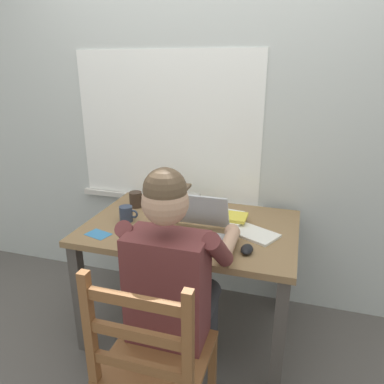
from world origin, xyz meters
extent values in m
plane|color=#56514C|center=(0.00, 0.00, 0.00)|extent=(8.00, 8.00, 0.00)
cube|color=beige|center=(0.00, 0.48, 1.30)|extent=(6.00, 0.04, 2.60)
cube|color=white|center=(-0.31, 0.46, 1.19)|extent=(1.28, 0.01, 0.98)
cube|color=beige|center=(-0.31, 0.45, 0.68)|extent=(1.34, 0.06, 0.04)
cube|color=olive|center=(0.00, 0.00, 0.70)|extent=(1.20, 0.80, 0.03)
cube|color=#4C4742|center=(-0.55, -0.35, 0.34)|extent=(0.06, 0.06, 0.69)
cube|color=#4C4742|center=(0.55, -0.35, 0.34)|extent=(0.06, 0.06, 0.69)
cube|color=#4C4742|center=(-0.55, 0.35, 0.34)|extent=(0.06, 0.06, 0.69)
cube|color=#4C4742|center=(0.55, 0.35, 0.34)|extent=(0.06, 0.06, 0.69)
cube|color=brown|center=(0.07, -0.58, 0.69)|extent=(0.34, 0.20, 0.50)
sphere|color=tan|center=(0.07, -0.58, 1.09)|extent=(0.19, 0.19, 0.19)
sphere|color=brown|center=(0.07, -0.58, 1.14)|extent=(0.17, 0.17, 0.17)
cube|color=brown|center=(0.07, -0.50, 1.12)|extent=(0.13, 0.10, 0.01)
cylinder|color=#38383D|center=(-0.02, -0.38, 0.44)|extent=(0.13, 0.40, 0.13)
cylinder|color=#38383D|center=(0.16, -0.38, 0.44)|extent=(0.13, 0.40, 0.13)
cylinder|color=#38383D|center=(-0.02, -0.18, 0.22)|extent=(0.10, 0.10, 0.44)
cylinder|color=#38383D|center=(0.16, -0.18, 0.22)|extent=(0.10, 0.10, 0.44)
cylinder|color=brown|center=(-0.13, -0.49, 0.86)|extent=(0.10, 0.26, 0.24)
cylinder|color=tan|center=(-0.13, -0.26, 0.77)|extent=(0.07, 0.28, 0.07)
sphere|color=tan|center=(-0.12, -0.12, 0.77)|extent=(0.08, 0.08, 0.08)
cylinder|color=brown|center=(0.27, -0.49, 0.86)|extent=(0.10, 0.26, 0.24)
cylinder|color=tan|center=(0.27, -0.26, 0.77)|extent=(0.07, 0.28, 0.07)
sphere|color=tan|center=(0.26, -0.12, 0.77)|extent=(0.08, 0.08, 0.08)
cube|color=brown|center=(0.07, -0.70, 0.43)|extent=(0.42, 0.42, 0.02)
cube|color=brown|center=(0.26, -0.51, 0.21)|extent=(0.04, 0.04, 0.42)
cube|color=brown|center=(-0.12, -0.51, 0.21)|extent=(0.04, 0.04, 0.42)
cube|color=brown|center=(0.26, -0.89, 0.68)|extent=(0.04, 0.04, 0.48)
cube|color=brown|center=(-0.12, -0.89, 0.68)|extent=(0.04, 0.04, 0.48)
cube|color=brown|center=(0.07, -0.89, 0.56)|extent=(0.36, 0.02, 0.04)
cube|color=brown|center=(0.07, -0.89, 0.70)|extent=(0.36, 0.02, 0.04)
cube|color=brown|center=(0.07, -0.89, 0.84)|extent=(0.36, 0.02, 0.04)
cube|color=#ADAFB2|center=(0.06, -0.21, 0.73)|extent=(0.33, 0.23, 0.02)
cube|color=silver|center=(0.06, -0.21, 0.74)|extent=(0.29, 0.17, 0.00)
cube|color=#ADAFB2|center=(0.06, -0.05, 0.84)|extent=(0.33, 0.10, 0.20)
cube|color=#99A8B2|center=(0.06, -0.05, 0.84)|extent=(0.29, 0.08, 0.17)
ellipsoid|color=black|center=(0.36, -0.23, 0.74)|extent=(0.06, 0.10, 0.03)
cylinder|color=silver|center=(-0.19, -0.02, 0.77)|extent=(0.08, 0.08, 0.10)
torus|color=silver|center=(-0.14, -0.02, 0.77)|extent=(0.05, 0.01, 0.05)
cylinder|color=#2D384C|center=(-0.38, -0.06, 0.77)|extent=(0.08, 0.08, 0.09)
torus|color=#2D384C|center=(-0.33, -0.06, 0.77)|extent=(0.05, 0.01, 0.05)
cylinder|color=#38281E|center=(-0.42, 0.17, 0.77)|extent=(0.08, 0.08, 0.10)
torus|color=#38281E|center=(-0.37, 0.17, 0.78)|extent=(0.05, 0.01, 0.05)
cube|color=white|center=(0.21, 0.08, 0.74)|extent=(0.17, 0.15, 0.03)
cube|color=gold|center=(0.22, 0.10, 0.76)|extent=(0.17, 0.14, 0.02)
cube|color=#38844C|center=(-0.10, 0.21, 0.74)|extent=(0.19, 0.17, 0.03)
cube|color=gray|center=(-0.11, 0.22, 0.77)|extent=(0.15, 0.13, 0.03)
cube|color=gray|center=(-0.10, 0.22, 0.80)|extent=(0.16, 0.12, 0.03)
cube|color=silver|center=(0.36, -0.02, 0.73)|extent=(0.30, 0.26, 0.01)
cube|color=white|center=(0.15, 0.18, 0.73)|extent=(0.25, 0.21, 0.01)
cube|color=teal|center=(-0.45, -0.27, 0.72)|extent=(0.15, 0.12, 0.00)
camera|label=1|loc=(0.55, -1.82, 1.60)|focal=33.78mm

